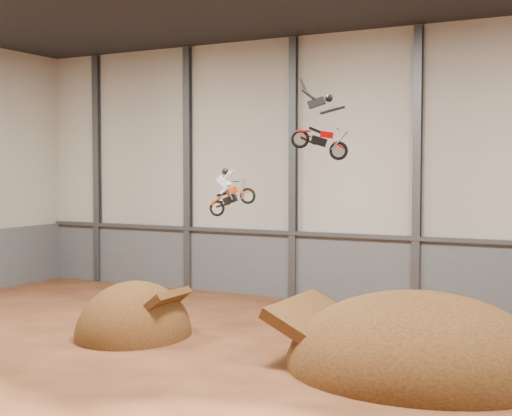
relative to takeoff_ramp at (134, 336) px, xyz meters
The scene contains 12 objects.
floor 6.82m from the takeoff_ramp, 34.62° to the right, with size 40.00×40.00×0.00m, color #4A2513.
back_wall 14.29m from the takeoff_ramp, 63.22° to the left, with size 40.00×0.10×14.00m, color beige.
lower_band_back 12.49m from the takeoff_ramp, 63.01° to the left, with size 39.80×0.18×3.50m, color #5A5D63.
steel_rail 12.74m from the takeoff_ramp, 62.69° to the left, with size 39.80×0.35×0.20m, color #47494F.
steel_column_0 17.04m from the takeoff_ramp, 135.34° to the left, with size 0.40×0.36×13.90m, color #47494F.
steel_column_1 13.70m from the takeoff_ramp, 111.88° to the left, with size 0.40×0.36×13.90m, color #47494F.
steel_column_2 13.17m from the takeoff_ramp, 78.21° to the left, with size 0.40×0.36×13.90m, color #47494F.
steel_column_3 15.76m from the takeoff_ramp, 50.68° to the left, with size 0.40×0.36×13.90m, color #47494F.
takeoff_ramp is the anchor object (origin of this frame).
landing_ramp 11.84m from the takeoff_ramp, ahead, with size 9.40×8.32×5.43m, color #38200E.
fmx_rider_a 7.63m from the takeoff_ramp, 14.17° to the left, with size 2.04×0.78×1.84m, color #CC3900, non-canonical shape.
fmx_rider_b 12.21m from the takeoff_ramp, ahead, with size 2.67×0.76×2.29m, color #BD0103, non-canonical shape.
Camera 1 is at (12.43, -19.80, 6.88)m, focal length 50.00 mm.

